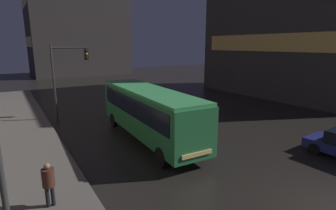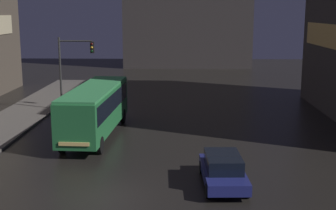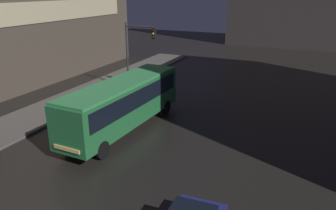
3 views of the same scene
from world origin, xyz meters
name	(u,v)px [view 3 (image 3 of 3)]	position (x,y,z in m)	size (l,w,h in m)	color
sidewalk_left	(42,113)	(-9.00, 10.00, 0.07)	(4.00, 48.00, 0.15)	#56514C
bus_near	(123,100)	(-2.15, 10.12, 1.98)	(2.89, 10.44, 3.22)	#236B38
traffic_light_main	(137,46)	(-5.37, 17.71, 4.00)	(2.84, 0.35, 5.94)	#2D2D2D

